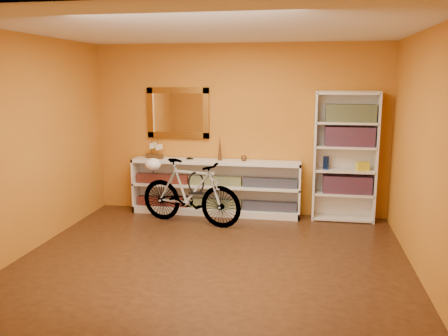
% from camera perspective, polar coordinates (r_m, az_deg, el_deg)
% --- Properties ---
extents(floor, '(4.50, 4.00, 0.01)m').
position_cam_1_polar(floor, '(5.63, -1.27, -10.94)').
color(floor, '#321B0D').
rests_on(floor, ground).
extents(ceiling, '(4.50, 4.00, 0.01)m').
position_cam_1_polar(ceiling, '(5.25, -1.40, 16.55)').
color(ceiling, silver).
rests_on(ceiling, ground).
extents(back_wall, '(4.50, 0.01, 2.60)m').
position_cam_1_polar(back_wall, '(7.24, 1.82, 4.64)').
color(back_wall, '#B5691B').
rests_on(back_wall, ground).
extents(left_wall, '(0.01, 4.00, 2.60)m').
position_cam_1_polar(left_wall, '(6.14, -22.47, 2.69)').
color(left_wall, '#B5691B').
rests_on(left_wall, ground).
extents(right_wall, '(0.01, 4.00, 2.60)m').
position_cam_1_polar(right_wall, '(5.32, 23.22, 1.50)').
color(right_wall, '#B5691B').
rests_on(right_wall, ground).
extents(gilt_mirror, '(0.98, 0.06, 0.78)m').
position_cam_1_polar(gilt_mirror, '(7.38, -5.59, 6.65)').
color(gilt_mirror, brown).
rests_on(gilt_mirror, back_wall).
extents(wall_socket, '(0.09, 0.02, 0.09)m').
position_cam_1_polar(wall_socket, '(7.34, 8.73, -3.74)').
color(wall_socket, silver).
rests_on(wall_socket, back_wall).
extents(console_unit, '(2.60, 0.35, 0.85)m').
position_cam_1_polar(console_unit, '(7.26, -1.04, -2.35)').
color(console_unit, silver).
rests_on(console_unit, floor).
extents(cd_row_lower, '(2.50, 0.13, 0.14)m').
position_cam_1_polar(cd_row_lower, '(7.30, -1.06, -4.34)').
color(cd_row_lower, black).
rests_on(cd_row_lower, console_unit).
extents(cd_row_upper, '(2.50, 0.13, 0.14)m').
position_cam_1_polar(cd_row_upper, '(7.22, -1.07, -1.54)').
color(cd_row_upper, navy).
rests_on(cd_row_upper, console_unit).
extents(model_ship, '(0.30, 0.18, 0.33)m').
position_cam_1_polar(model_ship, '(7.40, -8.44, 2.43)').
color(model_ship, '#3F2811').
rests_on(model_ship, console_unit).
extents(toy_car, '(0.00, 0.00, 0.00)m').
position_cam_1_polar(toy_car, '(7.26, -4.16, 1.05)').
color(toy_car, black).
rests_on(toy_car, console_unit).
extents(bronze_ornament, '(0.07, 0.07, 0.38)m').
position_cam_1_polar(bronze_ornament, '(7.13, -0.51, 2.46)').
color(bronze_ornament, brown).
rests_on(bronze_ornament, console_unit).
extents(decorative_orb, '(0.09, 0.09, 0.09)m').
position_cam_1_polar(decorative_orb, '(7.10, 2.43, 1.20)').
color(decorative_orb, brown).
rests_on(decorative_orb, console_unit).
extents(bookcase, '(0.90, 0.30, 1.90)m').
position_cam_1_polar(bookcase, '(7.07, 14.44, 1.29)').
color(bookcase, silver).
rests_on(bookcase, floor).
extents(book_row_a, '(0.70, 0.22, 0.26)m').
position_cam_1_polar(book_row_a, '(7.15, 14.69, -1.93)').
color(book_row_a, maroon).
rests_on(book_row_a, bookcase).
extents(book_row_b, '(0.70, 0.22, 0.28)m').
position_cam_1_polar(book_row_b, '(7.04, 14.97, 3.72)').
color(book_row_b, maroon).
rests_on(book_row_b, bookcase).
extents(book_row_c, '(0.70, 0.22, 0.25)m').
position_cam_1_polar(book_row_c, '(7.00, 15.10, 6.44)').
color(book_row_c, navy).
rests_on(book_row_c, bookcase).
extents(travel_mug, '(0.09, 0.09, 0.19)m').
position_cam_1_polar(travel_mug, '(7.05, 12.26, 0.63)').
color(travel_mug, navy).
rests_on(travel_mug, bookcase).
extents(red_tin, '(0.17, 0.17, 0.18)m').
position_cam_1_polar(red_tin, '(7.02, 13.02, 6.25)').
color(red_tin, maroon).
rests_on(red_tin, bookcase).
extents(yellow_bag, '(0.19, 0.16, 0.13)m').
position_cam_1_polar(yellow_bag, '(7.08, 16.44, 0.20)').
color(yellow_bag, gold).
rests_on(yellow_bag, bookcase).
extents(bicycle, '(0.79, 1.66, 0.95)m').
position_cam_1_polar(bicycle, '(6.78, -4.10, -2.92)').
color(bicycle, silver).
rests_on(bicycle, floor).
extents(helmet, '(0.24, 0.23, 0.18)m').
position_cam_1_polar(helmet, '(7.01, -8.59, 0.45)').
color(helmet, white).
rests_on(helmet, bicycle).
extents(u_lock, '(0.24, 0.03, 0.24)m').
position_cam_1_polar(u_lock, '(6.70, -3.41, -1.82)').
color(u_lock, black).
rests_on(u_lock, bicycle).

